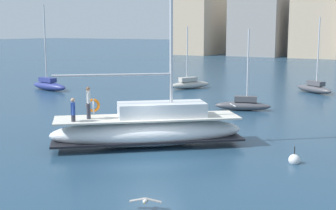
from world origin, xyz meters
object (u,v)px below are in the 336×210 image
Objects in this scene: moored_cutter_left at (190,84)px; mooring_buoy at (294,160)px; moored_sloop_near at (314,87)px; seagull at (145,201)px; main_sailboat at (149,128)px; moored_sloop_far at (49,84)px; moored_catamaran at (243,104)px.

mooring_buoy is at bearing -51.75° from moored_cutter_left.
moored_cutter_left is (-11.22, -3.11, -0.01)m from moored_sloop_near.
moored_sloop_near is 31.43m from seagull.
seagull is at bearing -85.87° from moored_sloop_near.
mooring_buoy is (16.13, -20.46, -0.33)m from moored_cutter_left.
mooring_buoy is (7.15, 0.64, -0.76)m from main_sailboat.
moored_sloop_near reaches higher than moored_cutter_left.
main_sailboat is at bearing -174.91° from mooring_buoy.
moored_sloop_near is at bearing 101.77° from mooring_buoy.
moored_sloop_far is 9.44× the size of mooring_buoy.
moored_sloop_far reaches higher than seagull.
moored_cutter_left is at bearing 113.07° from main_sailboat.
main_sailboat is at bearing -66.93° from moored_cutter_left.
moored_sloop_far is 13.52m from moored_cutter_left.
main_sailboat is at bearing -95.27° from moored_sloop_near.
mooring_buoy is (27.12, -12.59, -0.40)m from moored_sloop_far.
moored_sloop_near is at bearing 15.50° from moored_cutter_left.
main_sailboat is 2.02× the size of moored_sloop_near.
moored_sloop_far is 1.34× the size of moored_cutter_left.
main_sailboat is 8.46m from seagull.
main_sailboat reaches higher than moored_sloop_far.
main_sailboat reaches higher than mooring_buoy.
moored_catamaran reaches higher than seagull.
moored_cutter_left is (-9.15, 8.96, 0.03)m from moored_catamaran.
moored_catamaran is at bearing -99.71° from moored_sloop_near.
moored_sloop_far is 29.90m from mooring_buoy.
moored_sloop_far is at bearing 176.92° from moored_catamaran.
moored_sloop_near reaches higher than mooring_buoy.
moored_sloop_far reaches higher than moored_cutter_left.
moored_cutter_left reaches higher than seagull.
seagull is (24.47, -20.37, -0.25)m from moored_sloop_far.
moored_sloop_near is at bearing 80.29° from moored_catamaran.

